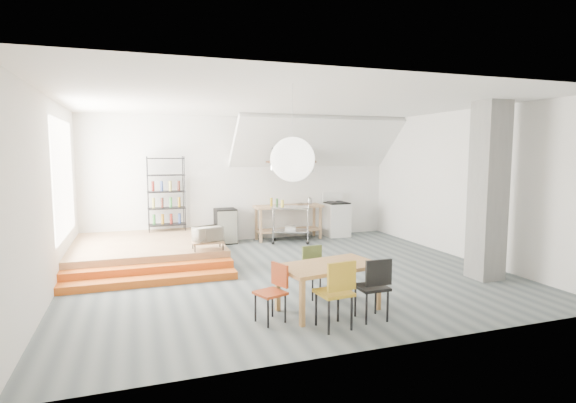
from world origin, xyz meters
name	(u,v)px	position (x,y,z in m)	size (l,w,h in m)	color
floor	(288,273)	(0.00, 0.00, 0.00)	(8.00, 8.00, 0.00)	#4C5558
wall_back	(244,179)	(0.00, 3.50, 1.60)	(8.00, 0.04, 3.20)	silver
wall_left	(50,196)	(-4.00, 0.00, 1.60)	(0.04, 7.00, 3.20)	silver
wall_right	(462,185)	(4.00, 0.00, 1.60)	(0.04, 7.00, 3.20)	silver
ceiling	(288,103)	(0.00, 0.00, 3.20)	(8.00, 7.00, 0.02)	white
slope_ceiling	(317,142)	(1.80, 2.90, 2.55)	(4.40, 1.80, 0.15)	white
window_pane	(64,178)	(-3.98, 1.50, 1.80)	(0.02, 2.50, 2.20)	white
platform	(148,250)	(-2.50, 2.00, 0.20)	(3.00, 3.00, 0.40)	#9C6F4E
step_lower	(151,281)	(-2.50, 0.05, 0.07)	(3.00, 0.35, 0.13)	#CF5918
step_upper	(150,272)	(-2.50, 0.40, 0.13)	(3.00, 0.35, 0.27)	#CF5918
concrete_column	(488,191)	(3.30, -1.50, 1.60)	(0.50, 0.50, 3.20)	slate
kitchen_counter	(288,216)	(1.10, 3.15, 0.63)	(1.80, 0.60, 0.91)	#9C6F4E
stove	(337,219)	(2.50, 3.16, 0.48)	(0.60, 0.60, 1.18)	white
pot_rack	(292,165)	(1.13, 2.92, 1.98)	(1.20, 0.50, 1.43)	#452B1B
wire_shelving	(166,193)	(-2.00, 3.20, 1.33)	(0.88, 0.38, 1.80)	black
microwave_shelf	(208,242)	(-1.40, 0.75, 0.55)	(0.60, 0.40, 0.16)	#9C6F4E
paper_lantern	(293,159)	(-0.69, -2.22, 2.20)	(0.60, 0.60, 0.60)	white
dining_table	(328,269)	(-0.10, -2.12, 0.61)	(1.57, 1.06, 0.69)	olive
chair_mustard	(337,288)	(-0.30, -2.83, 0.55)	(0.46, 0.46, 0.93)	#A37E1B
chair_black	(374,284)	(0.31, -2.71, 0.52)	(0.40, 0.40, 0.88)	black
chair_olive	(315,267)	(-0.04, -1.44, 0.48)	(0.40, 0.40, 0.80)	#53632F
chair_red	(274,287)	(-0.97, -2.26, 0.47)	(0.46, 0.46, 0.79)	#AC3D18
rolling_cart	(290,219)	(1.00, 2.70, 0.60)	(1.05, 0.81, 0.93)	silver
mini_fridge	(226,226)	(-0.57, 3.20, 0.44)	(0.52, 0.52, 0.88)	black
microwave	(208,234)	(-1.40, 0.75, 0.71)	(0.52, 0.35, 0.29)	beige
bowl	(301,204)	(1.42, 3.10, 0.94)	(0.21, 0.21, 0.05)	silver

